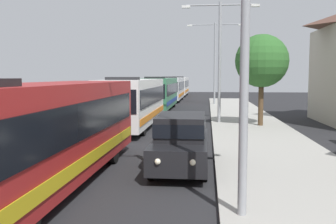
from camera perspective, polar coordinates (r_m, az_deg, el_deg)
bus_lead at (r=11.58m, az=-17.60°, el=-2.64°), size 2.58×12.04×3.21m
bus_second_in_line at (r=24.18m, az=-5.11°, el=1.63°), size 2.58×10.59×3.21m
bus_middle at (r=37.06m, az=-1.26°, el=2.94°), size 2.58×11.23×3.21m
bus_fourth_in_line at (r=50.31m, az=0.63°, el=3.58°), size 2.58×11.16×3.21m
bus_rear at (r=63.06m, az=1.69°, el=3.94°), size 2.58×10.79×3.21m
white_suv at (r=13.50m, az=1.98°, el=-4.10°), size 1.86×5.05×1.90m
box_truck_oncoming at (r=68.44m, az=-0.76°, el=4.07°), size 2.35×7.51×3.15m
streetlamp_mid at (r=25.95m, az=7.73°, el=9.17°), size 5.08×0.28×7.97m
streetlamp_far at (r=43.35m, az=7.00°, el=8.46°), size 6.19×0.28×9.00m
roadside_tree at (r=24.76m, az=13.80°, el=7.37°), size 3.32×3.32×5.72m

